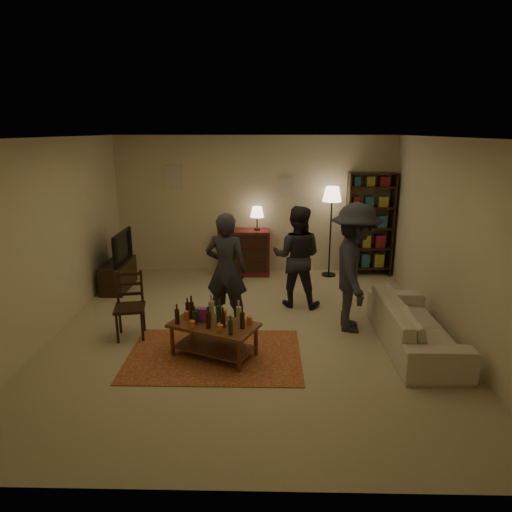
{
  "coord_description": "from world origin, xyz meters",
  "views": [
    {
      "loc": [
        0.22,
        -6.01,
        2.79
      ],
      "look_at": [
        0.09,
        0.1,
        1.1
      ],
      "focal_mm": 32.0,
      "sensor_mm": 36.0,
      "label": 1
    }
  ],
  "objects_px": {
    "floor_lamp": "(332,200)",
    "dining_chair": "(130,303)",
    "tv_stand": "(118,268)",
    "sofa": "(415,325)",
    "person_left": "(226,270)",
    "person_right": "(297,257)",
    "dresser": "(245,251)",
    "person_by_sofa": "(354,268)",
    "bookshelf": "(369,223)",
    "coffee_table": "(213,327)"
  },
  "relations": [
    {
      "from": "floor_lamp",
      "to": "dining_chair",
      "type": "bearing_deg",
      "value": -138.09
    },
    {
      "from": "tv_stand",
      "to": "floor_lamp",
      "type": "xyz_separation_m",
      "value": [
        3.92,
        0.85,
        1.11
      ]
    },
    {
      "from": "sofa",
      "to": "dining_chair",
      "type": "bearing_deg",
      "value": 86.42
    },
    {
      "from": "person_left",
      "to": "person_right",
      "type": "relative_size",
      "value": 1.02
    },
    {
      "from": "dresser",
      "to": "floor_lamp",
      "type": "relative_size",
      "value": 0.77
    },
    {
      "from": "person_left",
      "to": "person_by_sofa",
      "type": "relative_size",
      "value": 0.91
    },
    {
      "from": "floor_lamp",
      "to": "dresser",
      "type": "bearing_deg",
      "value": 177.82
    },
    {
      "from": "dining_chair",
      "to": "tv_stand",
      "type": "xyz_separation_m",
      "value": [
        -0.79,
        1.96,
        -0.11
      ]
    },
    {
      "from": "dresser",
      "to": "tv_stand",
      "type": "bearing_deg",
      "value": -157.93
    },
    {
      "from": "dining_chair",
      "to": "bookshelf",
      "type": "relative_size",
      "value": 0.47
    },
    {
      "from": "dresser",
      "to": "floor_lamp",
      "type": "xyz_separation_m",
      "value": [
        1.67,
        -0.06,
        1.02
      ]
    },
    {
      "from": "person_left",
      "to": "bookshelf",
      "type": "bearing_deg",
      "value": -124.78
    },
    {
      "from": "floor_lamp",
      "to": "person_right",
      "type": "xyz_separation_m",
      "value": [
        -0.75,
        -1.59,
        -0.67
      ]
    },
    {
      "from": "coffee_table",
      "to": "dresser",
      "type": "relative_size",
      "value": 0.9
    },
    {
      "from": "person_left",
      "to": "coffee_table",
      "type": "bearing_deg",
      "value": 95.91
    },
    {
      "from": "dresser",
      "to": "person_by_sofa",
      "type": "distance_m",
      "value": 3.09
    },
    {
      "from": "person_by_sofa",
      "to": "person_right",
      "type": "bearing_deg",
      "value": 45.0
    },
    {
      "from": "coffee_table",
      "to": "tv_stand",
      "type": "distance_m",
      "value": 3.22
    },
    {
      "from": "tv_stand",
      "to": "person_right",
      "type": "xyz_separation_m",
      "value": [
        3.17,
        -0.74,
        0.44
      ]
    },
    {
      "from": "dining_chair",
      "to": "sofa",
      "type": "height_order",
      "value": "dining_chair"
    },
    {
      "from": "coffee_table",
      "to": "person_right",
      "type": "bearing_deg",
      "value": 56.98
    },
    {
      "from": "floor_lamp",
      "to": "coffee_table",
      "type": "bearing_deg",
      "value": -119.55
    },
    {
      "from": "coffee_table",
      "to": "dresser",
      "type": "bearing_deg",
      "value": 85.93
    },
    {
      "from": "bookshelf",
      "to": "floor_lamp",
      "type": "relative_size",
      "value": 1.14
    },
    {
      "from": "person_right",
      "to": "person_by_sofa",
      "type": "distance_m",
      "value": 1.19
    },
    {
      "from": "dining_chair",
      "to": "person_left",
      "type": "height_order",
      "value": "person_left"
    },
    {
      "from": "bookshelf",
      "to": "coffee_table",
      "type": "bearing_deg",
      "value": -127.45
    },
    {
      "from": "sofa",
      "to": "dresser",
      "type": "bearing_deg",
      "value": 37.54
    },
    {
      "from": "sofa",
      "to": "floor_lamp",
      "type": "bearing_deg",
      "value": 13.37
    },
    {
      "from": "bookshelf",
      "to": "person_left",
      "type": "xyz_separation_m",
      "value": [
        -2.59,
        -2.51,
        -0.19
      ]
    },
    {
      "from": "coffee_table",
      "to": "floor_lamp",
      "type": "bearing_deg",
      "value": 60.45
    },
    {
      "from": "coffee_table",
      "to": "sofa",
      "type": "xyz_separation_m",
      "value": [
        2.64,
        0.32,
        -0.09
      ]
    },
    {
      "from": "tv_stand",
      "to": "person_left",
      "type": "distance_m",
      "value": 2.64
    },
    {
      "from": "person_left",
      "to": "person_by_sofa",
      "type": "bearing_deg",
      "value": -172.85
    },
    {
      "from": "dining_chair",
      "to": "floor_lamp",
      "type": "bearing_deg",
      "value": 30.79
    },
    {
      "from": "person_by_sofa",
      "to": "bookshelf",
      "type": "bearing_deg",
      "value": -10.57
    },
    {
      "from": "person_left",
      "to": "dresser",
      "type": "bearing_deg",
      "value": -82.48
    },
    {
      "from": "person_left",
      "to": "person_right",
      "type": "xyz_separation_m",
      "value": [
        1.07,
        0.79,
        -0.02
      ]
    },
    {
      "from": "person_left",
      "to": "floor_lamp",
      "type": "bearing_deg",
      "value": -116.28
    },
    {
      "from": "dresser",
      "to": "person_right",
      "type": "distance_m",
      "value": 1.92
    },
    {
      "from": "dresser",
      "to": "bookshelf",
      "type": "xyz_separation_m",
      "value": [
        2.44,
        0.07,
        0.56
      ]
    },
    {
      "from": "person_by_sofa",
      "to": "dresser",
      "type": "bearing_deg",
      "value": 38.69
    },
    {
      "from": "coffee_table",
      "to": "person_right",
      "type": "relative_size",
      "value": 0.74
    },
    {
      "from": "coffee_table",
      "to": "person_left",
      "type": "bearing_deg",
      "value": 84.78
    },
    {
      "from": "person_by_sofa",
      "to": "dining_chair",
      "type": "bearing_deg",
      "value": 101.3
    },
    {
      "from": "sofa",
      "to": "person_right",
      "type": "height_order",
      "value": "person_right"
    },
    {
      "from": "tv_stand",
      "to": "person_left",
      "type": "relative_size",
      "value": 0.63
    },
    {
      "from": "person_right",
      "to": "person_left",
      "type": "bearing_deg",
      "value": 48.66
    },
    {
      "from": "sofa",
      "to": "coffee_table",
      "type": "bearing_deg",
      "value": 96.98
    },
    {
      "from": "tv_stand",
      "to": "bookshelf",
      "type": "height_order",
      "value": "bookshelf"
    }
  ]
}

